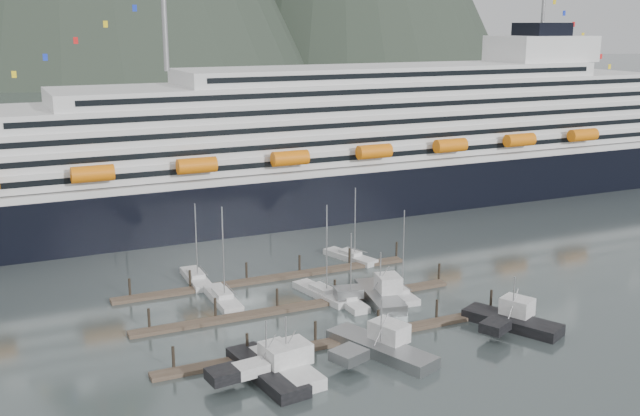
% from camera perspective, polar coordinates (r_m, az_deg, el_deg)
% --- Properties ---
extents(ground, '(1600.00, 1600.00, 0.00)m').
position_cam_1_polar(ground, '(106.02, 1.61, -7.75)').
color(ground, '#465352').
rests_on(ground, ground).
extents(cruise_ship, '(210.00, 30.40, 50.30)m').
position_cam_1_polar(cruise_ship, '(163.40, 2.54, 4.33)').
color(cruise_ship, black).
rests_on(cruise_ship, ground).
extents(dock_near, '(48.18, 2.28, 3.20)m').
position_cam_1_polar(dock_near, '(95.67, 1.61, -10.03)').
color(dock_near, '#45372C').
rests_on(dock_near, ground).
extents(dock_mid, '(48.18, 2.28, 3.20)m').
position_cam_1_polar(dock_mid, '(106.57, -1.52, -7.46)').
color(dock_mid, '#45372C').
rests_on(dock_mid, ground).
extents(dock_far, '(48.18, 2.28, 3.20)m').
position_cam_1_polar(dock_far, '(117.90, -4.03, -5.36)').
color(dock_far, '#45372C').
rests_on(dock_far, ground).
extents(sailboat_b, '(2.94, 11.06, 14.92)m').
position_cam_1_polar(sailboat_b, '(109.57, -7.44, -6.89)').
color(sailboat_b, '#BEBEBE').
rests_on(sailboat_b, ground).
extents(sailboat_c, '(2.61, 9.19, 11.19)m').
position_cam_1_polar(sailboat_c, '(107.95, 2.11, -7.13)').
color(sailboat_c, '#BEBEBE').
rests_on(sailboat_c, ground).
extents(sailboat_d, '(4.93, 11.84, 14.60)m').
position_cam_1_polar(sailboat_d, '(110.68, 0.15, -6.56)').
color(sailboat_d, '#BEBEBE').
rests_on(sailboat_d, ground).
extents(sailboat_e, '(2.99, 10.55, 13.25)m').
position_cam_1_polar(sailboat_e, '(118.44, -9.41, -5.37)').
color(sailboat_e, '#BEBEBE').
rests_on(sailboat_e, ground).
extents(sailboat_g, '(5.83, 10.99, 13.16)m').
position_cam_1_polar(sailboat_g, '(127.64, 2.31, -3.77)').
color(sailboat_g, '#BEBEBE').
rests_on(sailboat_g, ground).
extents(sailboat_h, '(2.99, 8.71, 13.78)m').
position_cam_1_polar(sailboat_h, '(111.21, 6.07, -6.54)').
color(sailboat_h, '#BEBEBE').
rests_on(sailboat_h, ground).
extents(trawler_a, '(10.27, 14.15, 7.61)m').
position_cam_1_polar(trawler_a, '(86.83, -4.18, -12.20)').
color(trawler_a, black).
rests_on(trawler_a, ground).
extents(trawler_b, '(9.27, 12.15, 7.69)m').
position_cam_1_polar(trawler_b, '(87.61, -2.67, -11.93)').
color(trawler_b, '#BEBEBE').
rests_on(trawler_b, ground).
extents(trawler_c, '(12.03, 15.43, 7.70)m').
position_cam_1_polar(trawler_c, '(92.46, 4.59, -10.51)').
color(trawler_c, gray).
rests_on(trawler_c, ground).
extents(trawler_d, '(11.30, 13.39, 7.77)m').
position_cam_1_polar(trawler_d, '(102.96, 14.39, -8.31)').
color(trawler_d, black).
rests_on(trawler_d, ground).
extents(trawler_e, '(10.07, 13.07, 8.18)m').
position_cam_1_polar(trawler_e, '(108.98, 4.51, -6.62)').
color(trawler_e, gray).
rests_on(trawler_e, ground).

